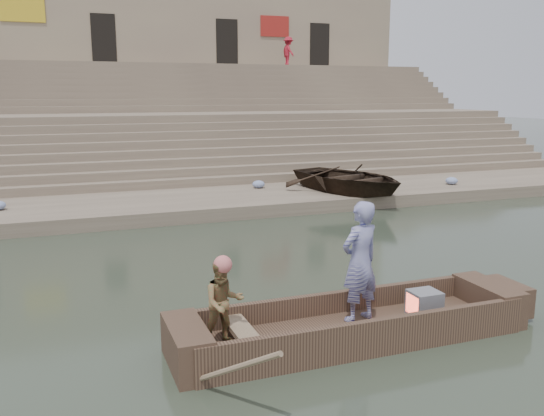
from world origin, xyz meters
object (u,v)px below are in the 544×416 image
main_rowboat (352,333)px  standing_man (360,262)px  beached_rowboat (349,178)px  pedestrian (288,51)px  television (424,303)px  rowing_man (224,303)px

main_rowboat → standing_man: (0.21, 0.20, 1.06)m
beached_rowboat → pedestrian: size_ratio=2.67×
main_rowboat → beached_rowboat: beached_rowboat is taller
beached_rowboat → television: bearing=-128.7°
rowing_man → beached_rowboat: rowing_man is taller
television → pedestrian: 26.70m
main_rowboat → pedestrian: size_ratio=3.00×
standing_man → pedestrian: pedestrian is taller
standing_man → beached_rowboat: bearing=-132.5°
standing_man → pedestrian: 26.70m
standing_man → television: (1.07, -0.20, -0.75)m
main_rowboat → standing_man: standing_man is taller
standing_man → rowing_man: standing_man is taller
television → beached_rowboat: beached_rowboat is taller
rowing_man → beached_rowboat: 12.11m
television → beached_rowboat: size_ratio=0.10×
main_rowboat → beached_rowboat: (5.15, 9.86, 0.75)m
television → main_rowboat: bearing=180.0°
pedestrian → rowing_man: bearing=150.5°
standing_man → main_rowboat: bearing=28.2°
standing_man → pedestrian: (8.82, 24.73, 4.87)m
television → pedestrian: size_ratio=0.28×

